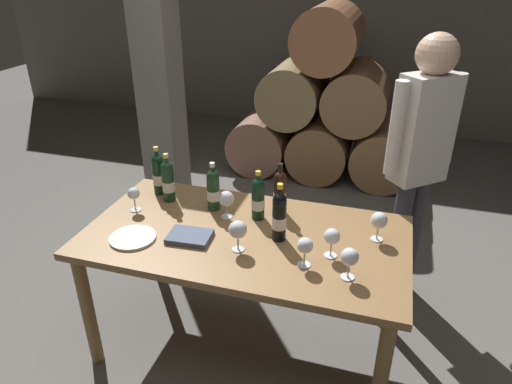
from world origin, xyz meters
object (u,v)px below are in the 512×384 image
(dining_table, at_px, (245,248))
(wine_glass_2, at_px, (379,221))
(wine_bottle_0, at_px, (279,216))
(sommelier_presenting, at_px, (420,150))
(wine_glass_1, at_px, (350,258))
(wine_bottle_4, at_px, (280,192))
(wine_glass_0, at_px, (332,237))
(wine_bottle_1, at_px, (158,174))
(wine_bottle_2, at_px, (168,181))
(wine_bottle_5, at_px, (213,189))
(wine_bottle_3, at_px, (258,198))
(wine_glass_6, at_px, (226,199))
(wine_glass_3, at_px, (305,246))
(wine_glass_4, at_px, (238,230))
(wine_glass_5, at_px, (134,194))
(tasting_notebook, at_px, (190,237))
(serving_plate, at_px, (133,238))

(dining_table, xyz_separation_m, wine_glass_2, (0.67, 0.14, 0.20))
(wine_bottle_0, distance_m, sommelier_presenting, 1.01)
(dining_table, xyz_separation_m, wine_glass_1, (0.56, -0.22, 0.20))
(wine_bottle_4, relative_size, wine_glass_0, 1.97)
(dining_table, relative_size, wine_bottle_1, 5.54)
(dining_table, bearing_deg, wine_glass_2, 12.17)
(wine_bottle_2, xyz_separation_m, wine_glass_2, (1.22, -0.08, -0.02))
(wine_bottle_5, bearing_deg, wine_bottle_3, -5.49)
(wine_glass_6, bearing_deg, wine_bottle_0, -21.51)
(wine_bottle_3, distance_m, sommelier_presenting, 1.02)
(wine_glass_3, bearing_deg, wine_glass_6, 147.69)
(dining_table, relative_size, sommelier_presenting, 0.99)
(wine_glass_3, height_order, wine_glass_4, wine_glass_4)
(wine_glass_5, relative_size, wine_glass_6, 0.90)
(wine_glass_0, bearing_deg, tasting_notebook, -175.24)
(wine_bottle_4, height_order, wine_glass_3, wine_bottle_4)
(wine_glass_1, bearing_deg, dining_table, 158.89)
(wine_bottle_4, bearing_deg, wine_bottle_1, 178.84)
(wine_glass_6, bearing_deg, wine_bottle_1, 162.48)
(wine_glass_1, distance_m, wine_glass_3, 0.21)
(wine_glass_6, bearing_deg, wine_glass_3, -32.31)
(wine_bottle_2, relative_size, tasting_notebook, 1.37)
(wine_bottle_2, xyz_separation_m, serving_plate, (0.01, -0.44, -0.12))
(wine_glass_2, xyz_separation_m, wine_glass_5, (-1.35, -0.09, -0.01))
(wine_bottle_2, height_order, wine_glass_2, wine_bottle_2)
(wine_glass_1, height_order, tasting_notebook, wine_glass_1)
(wine_glass_0, xyz_separation_m, wine_glass_2, (0.21, 0.21, 0.00))
(wine_glass_3, bearing_deg, dining_table, 152.63)
(dining_table, height_order, wine_bottle_2, wine_bottle_2)
(wine_glass_4, height_order, wine_glass_6, wine_glass_4)
(wine_bottle_5, bearing_deg, wine_glass_6, -33.30)
(wine_bottle_5, bearing_deg, wine_glass_4, -52.94)
(wine_bottle_4, height_order, wine_glass_5, wine_bottle_4)
(wine_bottle_2, bearing_deg, wine_bottle_0, -16.82)
(wine_bottle_4, distance_m, wine_glass_4, 0.44)
(wine_glass_3, relative_size, wine_glass_6, 0.94)
(wine_bottle_0, height_order, wine_bottle_5, wine_bottle_0)
(wine_bottle_2, relative_size, sommelier_presenting, 0.18)
(wine_bottle_0, height_order, wine_glass_1, wine_bottle_0)
(wine_bottle_1, bearing_deg, sommelier_presenting, 16.94)
(wine_bottle_1, relative_size, wine_bottle_5, 1.05)
(wine_glass_2, bearing_deg, wine_bottle_1, 173.55)
(wine_bottle_4, height_order, tasting_notebook, wine_bottle_4)
(dining_table, distance_m, sommelier_presenting, 1.19)
(wine_bottle_0, distance_m, wine_bottle_5, 0.48)
(wine_bottle_1, relative_size, wine_glass_2, 1.92)
(wine_bottle_5, relative_size, wine_glass_2, 1.82)
(wine_bottle_3, height_order, wine_glass_3, wine_bottle_3)
(wine_bottle_1, height_order, wine_bottle_2, wine_bottle_1)
(wine_glass_3, bearing_deg, tasting_notebook, 175.06)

